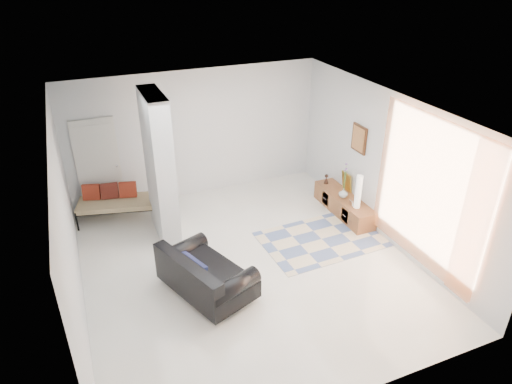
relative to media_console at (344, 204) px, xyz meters
name	(u,v)px	position (x,y,z in m)	size (l,w,h in m)	color
floor	(248,265)	(-2.52, -0.90, -0.20)	(6.00, 6.00, 0.00)	beige
ceiling	(247,112)	(-2.52, -0.90, 2.60)	(6.00, 6.00, 0.00)	white
wall_back	(196,134)	(-2.52, 2.10, 1.20)	(6.00, 6.00, 0.00)	silver
wall_front	(349,316)	(-2.52, -3.90, 1.20)	(6.00, 6.00, 0.00)	silver
wall_left	(68,230)	(-5.27, -0.90, 1.20)	(6.00, 6.00, 0.00)	silver
wall_right	(387,168)	(0.23, -0.90, 1.20)	(6.00, 6.00, 0.00)	silver
partition_column	(160,168)	(-3.62, 0.70, 1.20)	(0.35, 1.20, 2.80)	silver
hallway_door	(99,167)	(-4.62, 2.06, 0.82)	(0.85, 0.06, 2.04)	silver
curtain	(427,194)	(0.15, -2.05, 1.25)	(2.55, 2.55, 0.00)	#FE8742
wall_art	(359,139)	(0.20, 0.00, 1.45)	(0.04, 0.45, 0.55)	#3E2210
media_console	(344,204)	(0.00, 0.00, 0.00)	(0.45, 1.73, 0.80)	brown
loveseat	(204,275)	(-3.45, -1.33, 0.15)	(1.43, 1.80, 0.76)	silver
daybed	(116,201)	(-4.43, 1.59, 0.22)	(1.66, 1.00, 0.77)	black
area_rug	(322,239)	(-0.92, -0.70, -0.20)	(2.26, 1.51, 0.01)	beige
cylinder_lamp	(358,192)	(-0.02, -0.47, 0.54)	(0.13, 0.13, 0.69)	white
bronze_figurine	(326,179)	(-0.05, 0.67, 0.30)	(0.11, 0.11, 0.21)	black
vase	(343,193)	(-0.05, -0.01, 0.29)	(0.19, 0.19, 0.20)	silver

